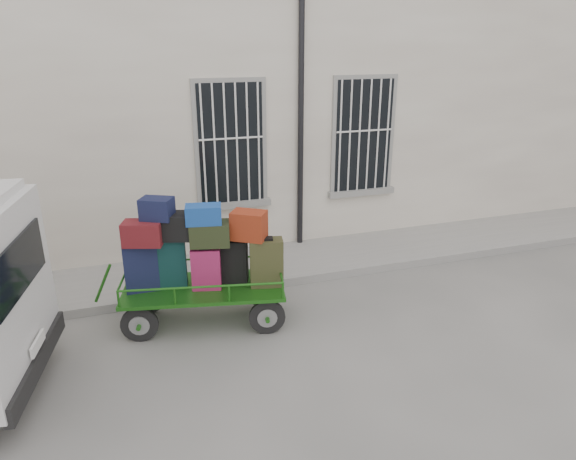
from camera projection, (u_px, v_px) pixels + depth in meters
The scene contains 4 objects.
ground at pixel (305, 326), 7.73m from camera, with size 80.00×80.00×0.00m, color #62625E.
building at pixel (223, 90), 11.58m from camera, with size 24.00×5.15×6.00m.
sidewalk at pixel (265, 265), 9.66m from camera, with size 24.00×1.70×0.15m, color gray.
luggage_cart at pixel (199, 260), 7.49m from camera, with size 2.83×1.52×1.99m.
Camera 1 is at (-2.37, -6.32, 4.06)m, focal length 32.00 mm.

